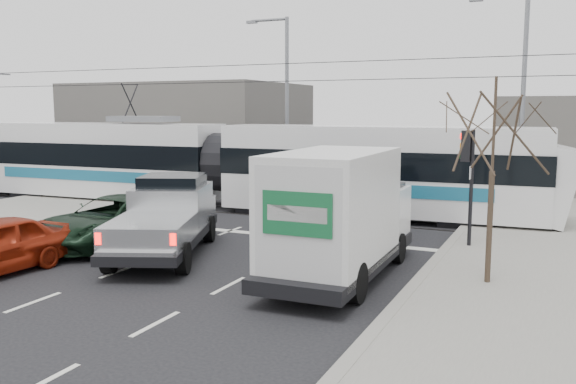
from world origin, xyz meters
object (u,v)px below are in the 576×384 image
at_px(street_lamp_far, 284,95).
at_px(green_car, 114,221).
at_px(silver_pickup, 167,216).
at_px(bare_tree, 494,134).
at_px(navy_pickup, 349,212).
at_px(tram, 223,164).
at_px(traffic_signal, 468,163).
at_px(box_truck, 340,216).
at_px(street_lamp_near, 518,91).

height_order(street_lamp_far, green_car, street_lamp_far).
xyz_separation_m(silver_pickup, green_car, (-2.26, 0.25, -0.36)).
distance_m(bare_tree, navy_pickup, 6.61).
bearing_deg(bare_tree, tram, 146.65).
distance_m(street_lamp_far, tram, 6.32).
distance_m(traffic_signal, box_truck, 5.45).
bearing_deg(navy_pickup, street_lamp_near, 74.64).
relative_size(tram, box_truck, 4.02).
height_order(traffic_signal, street_lamp_far, street_lamp_far).
distance_m(box_truck, green_car, 8.13).
distance_m(street_lamp_far, silver_pickup, 14.44).
bearing_deg(navy_pickup, traffic_signal, 20.66).
distance_m(tram, silver_pickup, 8.74).
xyz_separation_m(street_lamp_far, tram, (-0.45, -5.45, -3.16)).
relative_size(street_lamp_far, silver_pickup, 1.35).
height_order(bare_tree, navy_pickup, bare_tree).
relative_size(silver_pickup, box_truck, 0.99).
xyz_separation_m(traffic_signal, box_truck, (-2.47, -4.74, -1.08)).
bearing_deg(street_lamp_far, silver_pickup, -80.03).
bearing_deg(bare_tree, navy_pickup, 143.22).
relative_size(street_lamp_near, tram, 0.33).
bearing_deg(tram, street_lamp_near, 13.58).
xyz_separation_m(tram, navy_pickup, (7.42, -4.45, -0.94)).
xyz_separation_m(bare_tree, street_lamp_near, (-0.29, 11.50, 1.32)).
bearing_deg(traffic_signal, navy_pickup, -173.75).
xyz_separation_m(street_lamp_far, box_truck, (8.18, -14.24, -3.46)).
bearing_deg(box_truck, green_car, 173.24).
bearing_deg(street_lamp_far, street_lamp_near, -9.87).
height_order(tram, green_car, tram).
distance_m(street_lamp_far, navy_pickup, 12.79).
bearing_deg(navy_pickup, bare_tree, -22.37).
height_order(silver_pickup, green_car, silver_pickup).
bearing_deg(green_car, street_lamp_near, 49.85).
height_order(bare_tree, street_lamp_near, street_lamp_near).
height_order(silver_pickup, navy_pickup, silver_pickup).
bearing_deg(silver_pickup, bare_tree, -20.87).
bearing_deg(bare_tree, street_lamp_near, 91.42).
bearing_deg(street_lamp_near, silver_pickup, -127.93).
bearing_deg(street_lamp_near, green_car, -134.84).
xyz_separation_m(bare_tree, street_lamp_far, (-11.79, 13.50, 1.32)).
height_order(bare_tree, street_lamp_far, street_lamp_far).
relative_size(tram, navy_pickup, 5.23).
bearing_deg(box_truck, traffic_signal, 61.47).
relative_size(tram, green_car, 4.80).
relative_size(bare_tree, street_lamp_near, 0.56).
height_order(tram, navy_pickup, tram).
relative_size(traffic_signal, tram, 0.13).
relative_size(silver_pickup, navy_pickup, 1.29).
bearing_deg(green_car, bare_tree, 4.31).
xyz_separation_m(traffic_signal, silver_pickup, (-8.25, -4.17, -1.59)).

